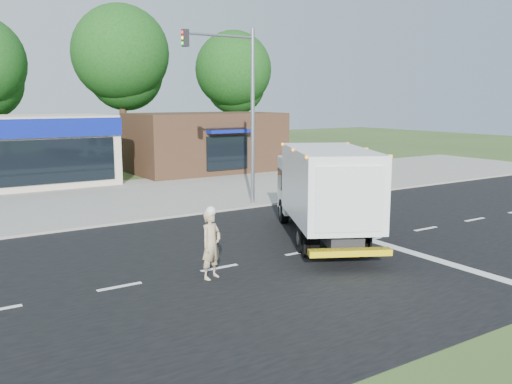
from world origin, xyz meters
TOP-DOWN VIEW (x-y plane):
  - ground at (0.00, 0.00)m, footprint 120.00×120.00m
  - road_asphalt at (0.00, 0.00)m, footprint 60.00×14.00m
  - sidewalk at (0.00, 8.20)m, footprint 60.00×2.40m
  - parking_apron at (0.00, 14.00)m, footprint 60.00×9.00m
  - lane_markings at (1.35, -1.35)m, footprint 55.20×7.00m
  - ems_box_truck at (1.65, 0.90)m, footprint 5.44×7.69m
  - emergency_worker at (-3.62, -0.68)m, footprint 0.82×0.69m
  - brown_storefront at (7.00, 19.98)m, footprint 10.00×6.70m
  - traffic_signal_pole at (2.35, 7.60)m, footprint 3.51×0.25m
  - background_trees at (-0.85, 28.16)m, footprint 36.77×7.39m

SIDE VIEW (x-z plane):
  - ground at x=0.00m, z-range 0.00..0.00m
  - road_asphalt at x=0.00m, z-range -0.01..0.01m
  - parking_apron at x=0.00m, z-range 0.00..0.02m
  - lane_markings at x=1.35m, z-range 0.01..0.02m
  - sidewalk at x=0.00m, z-range 0.00..0.12m
  - emergency_worker at x=-3.62m, z-range -0.02..2.01m
  - ems_box_truck at x=1.65m, z-range 0.25..3.56m
  - brown_storefront at x=7.00m, z-range 0.00..4.00m
  - traffic_signal_pole at x=2.35m, z-range 0.92..8.92m
  - background_trees at x=-0.85m, z-range 1.33..13.43m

